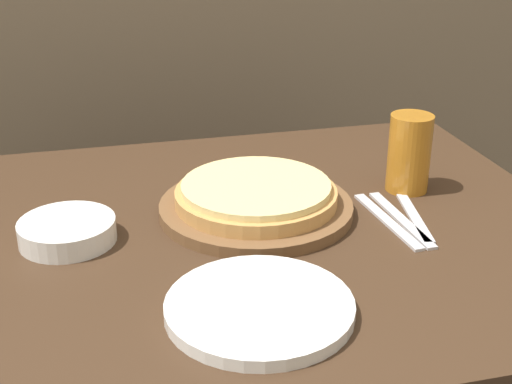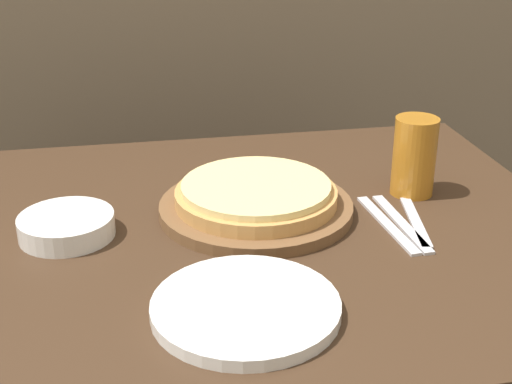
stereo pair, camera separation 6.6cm
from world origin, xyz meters
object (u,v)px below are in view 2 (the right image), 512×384
Objects in this scene: dinner_knife at (401,223)px; spoon at (416,222)px; pizza_on_board at (256,200)px; beer_glass at (415,153)px; dinner_plate at (246,307)px; side_bowl at (67,226)px; fork at (387,224)px.

dinner_knife and spoon have the same top height.
dinner_knife is (0.23, -0.09, -0.02)m from pizza_on_board.
beer_glass reaches higher than dinner_plate.
dinner_knife is at bearing -180.00° from spoon.
pizza_on_board is 2.17× the size of side_bowl.
dinner_plate is at bearing -146.86° from spoon.
side_bowl is at bearing 173.79° from dinner_knife.
beer_glass is 0.50m from dinner_plate.
dinner_plate is 1.37× the size of spoon.
fork is (0.52, -0.06, -0.02)m from side_bowl.
pizza_on_board is 1.53× the size of dinner_knife.
pizza_on_board is 0.30m from beer_glass.
pizza_on_board is 1.53× the size of fork.
beer_glass is 0.94× the size of side_bowl.
dinner_knife is 1.18× the size of spoon.
pizza_on_board is 0.22m from fork.
fork is at bearing -180.00° from spoon.
pizza_on_board is at bearing 161.31° from spoon.
dinner_plate is (-0.07, -0.30, -0.02)m from pizza_on_board.
spoon is at bearing -18.69° from pizza_on_board.
beer_glass is 0.17m from fork.
spoon is at bearing 0.00° from dinner_knife.
dinner_plate reaches higher than dinner_knife.
fork is 1.18× the size of spoon.
dinner_plate is at bearing -142.34° from fork.
dinner_plate is 1.16× the size of fork.
side_bowl is at bearing -175.06° from pizza_on_board.
pizza_on_board is 0.32m from side_bowl.
dinner_knife is (0.54, -0.06, -0.02)m from side_bowl.
fork is (0.27, 0.21, -0.01)m from dinner_plate.
beer_glass is (0.29, 0.03, 0.05)m from pizza_on_board.
fork is (0.21, -0.09, -0.02)m from pizza_on_board.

